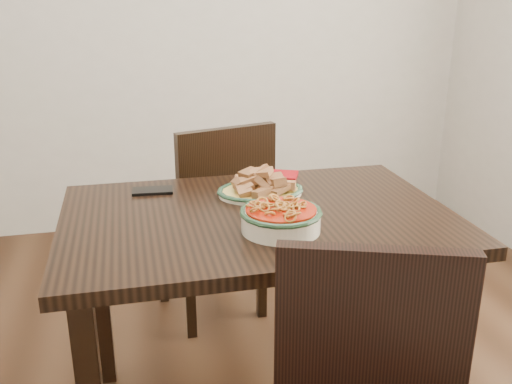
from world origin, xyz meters
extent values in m
cube|color=beige|center=(0.00, 1.75, 1.30)|extent=(3.50, 0.10, 2.60)
cube|color=black|center=(0.03, -0.08, 0.73)|extent=(1.17, 0.78, 0.04)
cube|color=black|center=(0.54, -0.39, 0.35)|extent=(0.06, 0.06, 0.71)
cube|color=black|center=(-0.48, 0.24, 0.35)|extent=(0.06, 0.06, 0.71)
cube|color=black|center=(0.54, 0.24, 0.35)|extent=(0.06, 0.06, 0.71)
cube|color=black|center=(-0.02, 0.66, 0.43)|extent=(0.52, 0.52, 0.04)
cube|color=black|center=(0.10, 0.87, 0.21)|extent=(0.04, 0.04, 0.41)
cube|color=black|center=(-0.23, 0.78, 0.21)|extent=(0.04, 0.04, 0.41)
cube|color=black|center=(0.19, 0.54, 0.21)|extent=(0.04, 0.04, 0.41)
cube|color=black|center=(-0.13, 0.45, 0.21)|extent=(0.04, 0.04, 0.41)
cube|color=black|center=(0.04, 0.48, 0.67)|extent=(0.42, 0.15, 0.44)
cube|color=black|center=(0.15, -0.67, 0.67)|extent=(0.41, 0.18, 0.44)
ellipsoid|color=#F2E9CC|center=(0.08, 0.08, 0.76)|extent=(0.28, 0.21, 0.02)
ellipsoid|color=gold|center=(0.08, 0.08, 0.76)|extent=(0.27, 0.20, 0.01)
torus|color=#1B3D27|center=(0.08, 0.08, 0.77)|extent=(0.22, 0.22, 0.01)
cylinder|color=beige|center=(0.06, -0.22, 0.78)|extent=(0.22, 0.22, 0.06)
torus|color=#193821|center=(0.06, -0.22, 0.81)|extent=(0.23, 0.23, 0.02)
cylinder|color=#961806|center=(0.06, -0.22, 0.81)|extent=(0.20, 0.20, 0.01)
cube|color=black|center=(-0.27, 0.19, 0.76)|extent=(0.14, 0.08, 0.01)
cube|color=maroon|center=(0.19, 0.25, 0.76)|extent=(0.15, 0.14, 0.01)
camera|label=1|loc=(-0.33, -1.65, 1.38)|focal=40.00mm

